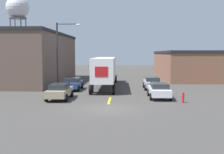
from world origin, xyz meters
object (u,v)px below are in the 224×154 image
at_px(fire_hydrant, 183,97).
at_px(parked_car_right_mid, 152,83).
at_px(semi_truck, 106,69).
at_px(parked_car_left_near, 60,91).
at_px(street_lamp, 60,51).
at_px(parked_car_left_far, 73,83).
at_px(water_tower, 18,8).
at_px(parked_car_right_near, 159,90).

bearing_deg(fire_hydrant, parked_car_right_mid, 100.64).
xyz_separation_m(semi_truck, parked_car_left_near, (-3.64, -9.79, -1.51)).
height_order(parked_car_right_mid, fire_hydrant, parked_car_right_mid).
distance_m(semi_truck, street_lamp, 6.34).
height_order(parked_car_right_mid, parked_car_left_near, same).
relative_size(parked_car_left_far, water_tower, 0.22).
xyz_separation_m(parked_car_left_near, water_tower, (-22.68, 49.71, 15.54)).
relative_size(parked_car_left_near, fire_hydrant, 4.52).
height_order(semi_truck, parked_car_right_near, semi_truck).
xyz_separation_m(parked_car_right_near, water_tower, (-32.04, 48.68, 15.54)).
xyz_separation_m(parked_car_right_near, parked_car_left_near, (-9.36, -1.04, 0.00)).
distance_m(parked_car_right_near, fire_hydrant, 3.03).
height_order(parked_car_right_near, street_lamp, street_lamp).
bearing_deg(semi_truck, parked_car_left_far, -140.10).
distance_m(street_lamp, fire_hydrant, 15.50).
bearing_deg(parked_car_left_far, parked_car_left_near, -90.00).
distance_m(semi_truck, parked_car_left_near, 10.56).
xyz_separation_m(water_tower, street_lamp, (21.26, -42.98, -11.74)).
bearing_deg(semi_truck, parked_car_left_near, -111.09).
distance_m(parked_car_right_near, parked_car_left_near, 9.42).
relative_size(parked_car_left_far, street_lamp, 0.56).
distance_m(parked_car_right_near, parked_car_left_far, 10.93).
bearing_deg(parked_car_right_near, parked_car_left_near, -173.68).
distance_m(semi_truck, water_tower, 49.83).
height_order(parked_car_right_mid, parked_car_left_far, same).
xyz_separation_m(parked_car_right_near, street_lamp, (-10.78, 5.70, 3.80)).
xyz_separation_m(parked_car_right_mid, fire_hydrant, (1.75, -9.31, -0.29)).
bearing_deg(parked_car_right_mid, semi_truck, 161.60).
xyz_separation_m(semi_truck, fire_hydrant, (7.47, -11.21, -1.80)).
relative_size(parked_car_right_near, water_tower, 0.22).
bearing_deg(semi_truck, street_lamp, -149.57).
height_order(parked_car_right_mid, parked_car_right_near, same).
bearing_deg(parked_car_left_far, street_lamp, 177.53).
relative_size(street_lamp, fire_hydrant, 8.03).
bearing_deg(parked_car_right_mid, street_lamp, -173.89).
distance_m(parked_car_right_mid, street_lamp, 11.49).
bearing_deg(parked_car_right_near, semi_truck, 123.15).
xyz_separation_m(parked_car_right_mid, parked_car_left_far, (-9.36, -1.22, 0.00)).
bearing_deg(fire_hydrant, parked_car_left_far, 143.93).
height_order(parked_car_right_near, parked_car_left_near, same).
height_order(parked_car_left_near, street_lamp, street_lamp).
relative_size(parked_car_left_far, fire_hydrant, 4.52).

